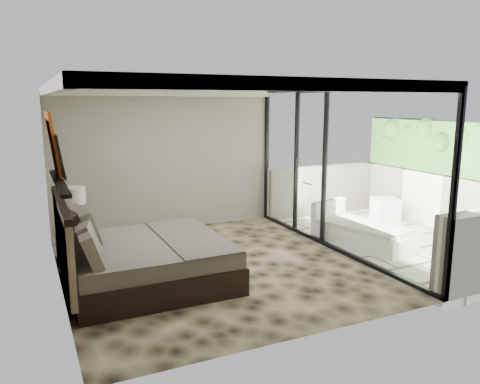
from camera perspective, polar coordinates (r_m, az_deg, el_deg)
name	(u,v)px	position (r m, az deg, el deg)	size (l,w,h in m)	color
floor	(214,267)	(7.47, -3.19, -9.08)	(5.00, 5.00, 0.00)	black
ceiling	(212,86)	(7.02, -3.44, 12.83)	(4.50, 5.00, 0.02)	silver
back_wall	(167,161)	(9.45, -8.91, 3.78)	(4.50, 0.02, 2.80)	gray
left_wall	(55,191)	(6.64, -21.58, 0.13)	(0.02, 5.00, 2.80)	gray
glass_wall	(335,170)	(8.20, 11.47, 2.62)	(0.08, 5.00, 2.80)	white
terrace_slab	(396,241)	(9.46, 18.51, -5.69)	(3.00, 5.00, 0.12)	beige
parapet_far	(450,203)	(10.28, 24.20, -1.29)	(0.30, 5.00, 1.10)	beige
foliage_hedge	(455,149)	(10.12, 24.69, 4.81)	(0.36, 4.60, 1.10)	#427F27
picture_ledge	(59,182)	(6.72, -21.19, 1.16)	(0.12, 2.20, 0.05)	black
bed	(141,259)	(6.84, -11.99, -8.01)	(2.25, 2.18, 1.25)	black
nightstand	(74,244)	(8.08, -19.53, -6.02)	(0.57, 0.57, 0.57)	black
table_lamp	(74,203)	(7.95, -19.60, -1.24)	(0.38, 0.38, 0.70)	black
abstract_canvas	(53,144)	(7.16, -21.86, 5.51)	(0.04, 0.90, 0.90)	#B8500F
framed_print	(60,156)	(6.85, -21.14, 4.08)	(0.03, 0.50, 0.60)	black
ottoman	(385,210)	(10.63, 17.29, -2.05)	(0.51, 0.51, 0.51)	white
lounger	(361,232)	(8.83, 14.51, -4.78)	(1.31, 1.94, 0.69)	white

